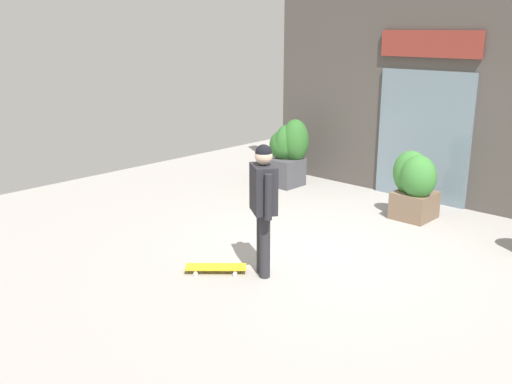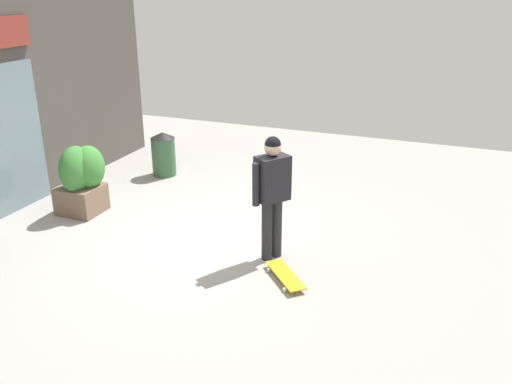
# 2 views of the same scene
# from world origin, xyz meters

# --- Properties ---
(ground_plane) EXTENTS (12.00, 12.00, 0.00)m
(ground_plane) POSITION_xyz_m (0.00, 0.00, 0.00)
(ground_plane) COLOR #9E9993
(skateboarder) EXTENTS (0.49, 0.44, 1.63)m
(skateboarder) POSITION_xyz_m (-0.17, -1.17, 0.99)
(skateboarder) COLOR #28282D
(skateboarder) RESTS_ON ground_plane
(skateboard) EXTENTS (0.70, 0.67, 0.08)m
(skateboard) POSITION_xyz_m (-0.64, -1.53, 0.06)
(skateboard) COLOR gold
(skateboard) RESTS_ON ground_plane
(planter_box_right) EXTENTS (0.75, 0.66, 1.09)m
(planter_box_right) POSITION_xyz_m (0.13, 2.01, 0.57)
(planter_box_right) COLOR brown
(planter_box_right) RESTS_ON ground_plane
(trash_bin) EXTENTS (0.44, 0.44, 0.81)m
(trash_bin) POSITION_xyz_m (2.09, 1.75, 0.41)
(trash_bin) COLOR #335938
(trash_bin) RESTS_ON ground_plane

